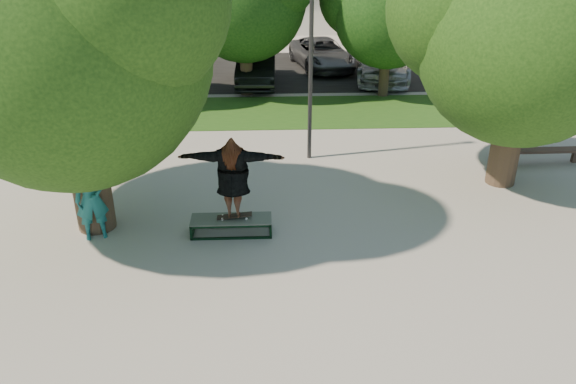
{
  "coord_description": "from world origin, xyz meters",
  "views": [
    {
      "loc": [
        -0.32,
        -10.5,
        6.33
      ],
      "look_at": [
        0.17,
        0.6,
        0.99
      ],
      "focal_mm": 35.0,
      "sensor_mm": 36.0,
      "label": 1
    }
  ],
  "objects_px": {
    "grind_box": "(231,226)",
    "bystander": "(91,199)",
    "lamppost": "(311,51)",
    "tree_left": "(62,29)",
    "tree_right": "(522,26)",
    "car_grey": "(322,54)",
    "car_silver_a": "(121,59)",
    "car_dark": "(256,66)",
    "car_silver_b": "(382,60)",
    "bench": "(542,151)"
  },
  "relations": [
    {
      "from": "bench",
      "to": "car_silver_b",
      "type": "xyz_separation_m",
      "value": [
        -2.71,
        10.05,
        0.44
      ]
    },
    {
      "from": "grind_box",
      "to": "car_silver_a",
      "type": "xyz_separation_m",
      "value": [
        -5.74,
        15.1,
        0.5
      ]
    },
    {
      "from": "lamppost",
      "to": "grind_box",
      "type": "relative_size",
      "value": 3.39
    },
    {
      "from": "tree_right",
      "to": "car_silver_b",
      "type": "distance_m",
      "value": 11.78
    },
    {
      "from": "tree_left",
      "to": "car_silver_b",
      "type": "distance_m",
      "value": 16.59
    },
    {
      "from": "grind_box",
      "to": "car_dark",
      "type": "xyz_separation_m",
      "value": [
        0.48,
        13.02,
        0.57
      ]
    },
    {
      "from": "lamppost",
      "to": "car_silver_a",
      "type": "xyz_separation_m",
      "value": [
        -7.84,
        10.66,
        -2.46
      ]
    },
    {
      "from": "lamppost",
      "to": "car_dark",
      "type": "relative_size",
      "value": 1.32
    },
    {
      "from": "bench",
      "to": "car_dark",
      "type": "relative_size",
      "value": 0.6
    },
    {
      "from": "bystander",
      "to": "bench",
      "type": "distance_m",
      "value": 12.39
    },
    {
      "from": "tree_right",
      "to": "car_silver_a",
      "type": "distance_m",
      "value": 18.24
    },
    {
      "from": "lamppost",
      "to": "bench",
      "type": "bearing_deg",
      "value": -5.94
    },
    {
      "from": "tree_left",
      "to": "grind_box",
      "type": "xyz_separation_m",
      "value": [
        3.19,
        -0.53,
        -4.23
      ]
    },
    {
      "from": "lamppost",
      "to": "bystander",
      "type": "xyz_separation_m",
      "value": [
        -5.09,
        -4.47,
        -2.2
      ]
    },
    {
      "from": "grind_box",
      "to": "car_grey",
      "type": "bearing_deg",
      "value": 77.23
    },
    {
      "from": "car_silver_a",
      "to": "car_silver_b",
      "type": "distance_m",
      "value": 11.91
    },
    {
      "from": "bench",
      "to": "car_silver_a",
      "type": "bearing_deg",
      "value": 141.31
    },
    {
      "from": "grind_box",
      "to": "bystander",
      "type": "distance_m",
      "value": 3.08
    },
    {
      "from": "lamppost",
      "to": "grind_box",
      "type": "height_order",
      "value": "lamppost"
    },
    {
      "from": "car_grey",
      "to": "car_silver_b",
      "type": "relative_size",
      "value": 0.9
    },
    {
      "from": "tree_left",
      "to": "lamppost",
      "type": "relative_size",
      "value": 1.16
    },
    {
      "from": "car_silver_a",
      "to": "car_grey",
      "type": "xyz_separation_m",
      "value": [
        9.34,
        0.79,
        -0.01
      ]
    },
    {
      "from": "car_silver_b",
      "to": "car_grey",
      "type": "bearing_deg",
      "value": 148.68
    },
    {
      "from": "lamppost",
      "to": "car_silver_a",
      "type": "height_order",
      "value": "lamppost"
    },
    {
      "from": "tree_left",
      "to": "bench",
      "type": "relative_size",
      "value": 2.56
    },
    {
      "from": "bystander",
      "to": "car_silver_b",
      "type": "xyz_separation_m",
      "value": [
        9.08,
        13.82,
        -0.15
      ]
    },
    {
      "from": "grind_box",
      "to": "tree_left",
      "type": "bearing_deg",
      "value": 170.58
    },
    {
      "from": "tree_left",
      "to": "car_silver_a",
      "type": "height_order",
      "value": "tree_left"
    },
    {
      "from": "grind_box",
      "to": "car_silver_a",
      "type": "height_order",
      "value": "car_silver_a"
    },
    {
      "from": "grind_box",
      "to": "bystander",
      "type": "bearing_deg",
      "value": -179.34
    },
    {
      "from": "tree_left",
      "to": "car_silver_a",
      "type": "distance_m",
      "value": 15.25
    },
    {
      "from": "bystander",
      "to": "car_silver_a",
      "type": "distance_m",
      "value": 15.38
    },
    {
      "from": "bystander",
      "to": "car_silver_a",
      "type": "height_order",
      "value": "bystander"
    },
    {
      "from": "bystander",
      "to": "car_silver_a",
      "type": "relative_size",
      "value": 0.47
    },
    {
      "from": "tree_right",
      "to": "car_grey",
      "type": "distance_m",
      "value": 14.21
    },
    {
      "from": "tree_right",
      "to": "car_grey",
      "type": "relative_size",
      "value": 1.32
    },
    {
      "from": "tree_left",
      "to": "grind_box",
      "type": "relative_size",
      "value": 3.95
    },
    {
      "from": "lamppost",
      "to": "car_silver_b",
      "type": "distance_m",
      "value": 10.44
    },
    {
      "from": "tree_left",
      "to": "car_silver_b",
      "type": "relative_size",
      "value": 1.3
    },
    {
      "from": "car_grey",
      "to": "car_silver_b",
      "type": "height_order",
      "value": "car_silver_b"
    },
    {
      "from": "car_silver_b",
      "to": "bystander",
      "type": "bearing_deg",
      "value": -114.49
    },
    {
      "from": "bench",
      "to": "tree_left",
      "type": "bearing_deg",
      "value": -165.73
    },
    {
      "from": "tree_left",
      "to": "tree_right",
      "type": "bearing_deg",
      "value": 11.03
    },
    {
      "from": "car_silver_a",
      "to": "car_dark",
      "type": "xyz_separation_m",
      "value": [
        6.22,
        -2.08,
        0.07
      ]
    },
    {
      "from": "car_silver_a",
      "to": "bystander",
      "type": "bearing_deg",
      "value": -85.52
    },
    {
      "from": "lamppost",
      "to": "tree_left",
      "type": "bearing_deg",
      "value": -143.58
    },
    {
      "from": "car_silver_a",
      "to": "tree_left",
      "type": "bearing_deg",
      "value": -85.9
    },
    {
      "from": "tree_left",
      "to": "tree_right",
      "type": "height_order",
      "value": "tree_left"
    },
    {
      "from": "bystander",
      "to": "car_silver_b",
      "type": "relative_size",
      "value": 0.35
    },
    {
      "from": "tree_right",
      "to": "bystander",
      "type": "xyz_separation_m",
      "value": [
        -10.01,
        -2.55,
        -3.15
      ]
    }
  ]
}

